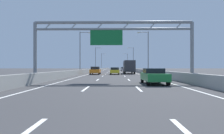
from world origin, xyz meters
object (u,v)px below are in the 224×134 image
at_px(streetlamp_right_far, 133,58).
at_px(orange_car, 95,71).
at_px(streetlamp_right_mid, 147,50).
at_px(streetlamp_left_mid, 81,50).
at_px(streetlamp_left_far, 96,58).
at_px(silver_car, 123,69).
at_px(box_truck, 129,67).
at_px(streetlamp_right_distant, 127,61).
at_px(streetlamp_left_distant, 102,61).
at_px(green_car, 154,76).
at_px(yellow_car, 115,71).
at_px(red_car, 115,70).
at_px(sign_gantry, 112,35).

height_order(streetlamp_right_far, orange_car, streetlamp_right_far).
height_order(streetlamp_right_mid, streetlamp_right_far, same).
xyz_separation_m(streetlamp_left_mid, streetlamp_right_far, (14.93, 34.21, 0.00)).
bearing_deg(streetlamp_left_far, silver_car, -19.40).
bearing_deg(streetlamp_left_far, box_truck, -72.13).
bearing_deg(streetlamp_right_distant, streetlamp_left_distant, 180.00).
bearing_deg(green_car, silver_car, 90.22).
bearing_deg(yellow_car, streetlamp_left_distant, 96.02).
bearing_deg(red_car, box_truck, -71.42).
bearing_deg(orange_car, streetlamp_right_mid, 21.99).
bearing_deg(streetlamp_right_far, streetlamp_left_mid, -113.58).
bearing_deg(streetlamp_left_mid, green_car, -66.86).
relative_size(yellow_car, silver_car, 1.07).
height_order(streetlamp_left_far, orange_car, streetlamp_left_far).
bearing_deg(silver_car, green_car, -89.78).
distance_m(streetlamp_right_distant, box_truck, 68.09).
bearing_deg(green_car, streetlamp_right_mid, 81.58).
distance_m(streetlamp_right_distant, silver_car, 38.53).
bearing_deg(streetlamp_left_distant, silver_car, -74.04).
bearing_deg(sign_gantry, box_truck, 81.50).
height_order(green_car, silver_car, silver_car).
bearing_deg(sign_gantry, streetlamp_left_distant, 94.63).
bearing_deg(box_truck, yellow_car, -124.90).
xyz_separation_m(streetlamp_left_mid, streetlamp_right_distant, (14.93, 68.41, 0.00)).
bearing_deg(streetlamp_right_distant, streetlamp_right_far, -90.00).
distance_m(sign_gantry, streetlamp_left_distant, 91.41).
bearing_deg(streetlamp_left_far, streetlamp_right_far, 0.00).
relative_size(streetlamp_left_far, silver_car, 2.26).
height_order(sign_gantry, streetlamp_right_distant, streetlamp_right_distant).
xyz_separation_m(streetlamp_left_mid, streetlamp_left_far, (0.00, 34.21, 0.00)).
xyz_separation_m(streetlamp_left_mid, yellow_car, (7.64, -4.05, -4.66)).
bearing_deg(silver_car, streetlamp_right_mid, -82.40).
bearing_deg(orange_car, yellow_car, 6.90).
bearing_deg(streetlamp_right_mid, silver_car, 97.60).
height_order(streetlamp_right_mid, yellow_car, streetlamp_right_mid).
height_order(streetlamp_right_distant, box_truck, streetlamp_right_distant).
distance_m(streetlamp_left_far, orange_car, 39.18).
bearing_deg(orange_car, silver_car, 78.42).
xyz_separation_m(streetlamp_right_distant, box_truck, (-4.08, -67.86, -3.77)).
distance_m(streetlamp_right_mid, streetlamp_left_distant, 70.02).
bearing_deg(box_truck, orange_car, -144.53).
height_order(streetlamp_right_far, streetlamp_left_distant, same).
relative_size(orange_car, box_truck, 0.56).
relative_size(streetlamp_left_mid, silver_car, 2.26).
height_order(streetlamp_left_distant, streetlamp_right_distant, same).
distance_m(streetlamp_right_mid, streetlamp_right_far, 34.21).
bearing_deg(silver_car, red_car, -99.15).
distance_m(streetlamp_left_far, streetlamp_right_far, 14.93).
bearing_deg(red_car, streetlamp_left_mid, -126.86).
bearing_deg(streetlamp_right_mid, streetlamp_left_distant, 102.31).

